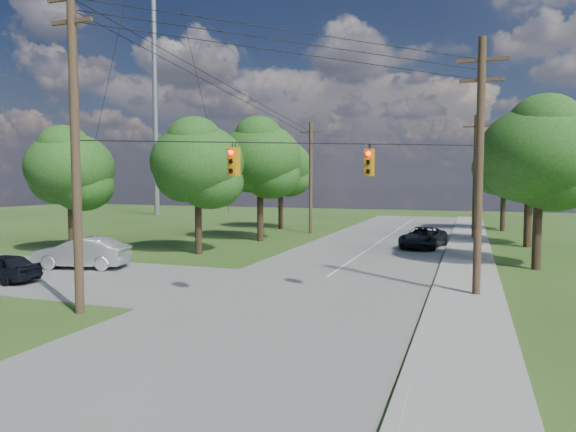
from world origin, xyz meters
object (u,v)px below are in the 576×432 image
at_px(pole_sw, 75,140).
at_px(car_cross_silver, 82,253).
at_px(car_main_north, 423,237).
at_px(pole_ne, 479,164).
at_px(pole_north_w, 311,176).
at_px(pole_north_e, 475,176).
at_px(car_cross_dark, 0,267).

relative_size(pole_sw, car_cross_silver, 2.38).
relative_size(car_cross_silver, car_main_north, 0.96).
distance_m(pole_sw, car_main_north, 25.27).
relative_size(pole_ne, pole_north_w, 1.05).
relative_size(pole_north_w, car_cross_silver, 1.99).
bearing_deg(car_cross_silver, pole_north_w, 150.85).
distance_m(pole_north_e, car_cross_dark, 34.00).
distance_m(pole_sw, pole_north_w, 29.62).
bearing_deg(pole_ne, pole_north_w, 122.29).
relative_size(car_cross_dark, car_main_north, 0.75).
xyz_separation_m(pole_sw, pole_north_e, (13.50, 29.60, -1.10)).
bearing_deg(car_main_north, pole_north_e, 74.33).
bearing_deg(car_main_north, pole_sw, -104.21).
bearing_deg(pole_north_w, car_cross_dark, -105.16).
bearing_deg(car_cross_silver, pole_north_e, 124.18).
relative_size(pole_sw, pole_ne, 1.14).
height_order(pole_sw, pole_ne, pole_sw).
height_order(pole_sw, pole_north_w, pole_sw).
relative_size(car_cross_dark, car_cross_silver, 0.78).
bearing_deg(car_cross_dark, car_main_north, 137.57).
relative_size(pole_ne, car_cross_silver, 2.08).
distance_m(pole_ne, pole_north_e, 22.00).
xyz_separation_m(car_cross_dark, car_main_north, (17.64, 19.25, 0.06)).
relative_size(pole_sw, car_main_north, 2.28).
bearing_deg(pole_north_w, pole_ne, -57.71).
xyz_separation_m(pole_north_e, pole_north_w, (-13.90, 0.00, 0.00)).
height_order(car_cross_dark, car_cross_silver, car_cross_silver).
xyz_separation_m(pole_sw, car_cross_dark, (-7.54, 3.26, -5.52)).
distance_m(car_cross_dark, car_cross_silver, 4.40).
bearing_deg(pole_north_w, car_main_north, -34.02).
distance_m(pole_north_e, car_cross_silver, 30.12).
distance_m(pole_north_w, car_cross_silver, 23.29).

